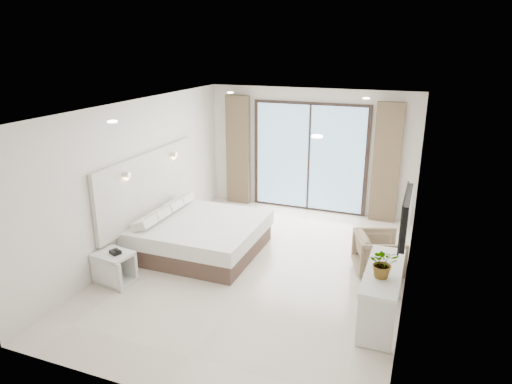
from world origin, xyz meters
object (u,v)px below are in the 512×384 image
console_desk (382,284)px  armchair (379,252)px  bed (200,235)px  nightstand (114,268)px

console_desk → armchair: size_ratio=1.98×
armchair → bed: bearing=75.8°
console_desk → nightstand: bearing=-173.8°
armchair → nightstand: bearing=95.2°
console_desk → armchair: console_desk is taller
bed → armchair: armchair is taller
nightstand → armchair: armchair is taller
nightstand → console_desk: (4.02, 0.44, 0.30)m
bed → console_desk: bearing=-17.8°
console_desk → bed: bearing=162.2°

